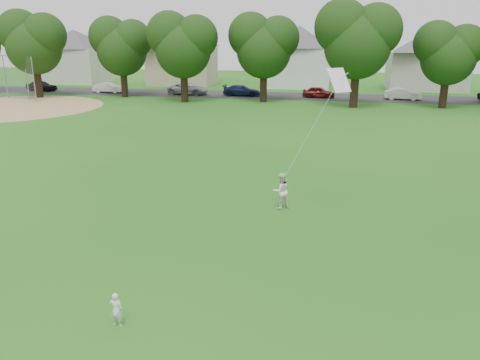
% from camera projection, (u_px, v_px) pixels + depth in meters
% --- Properties ---
extents(ground, '(160.00, 160.00, 0.00)m').
position_uv_depth(ground, '(164.00, 270.00, 13.79)').
color(ground, '#185012').
rests_on(ground, ground).
extents(street, '(90.00, 7.00, 0.01)m').
position_uv_depth(street, '(291.00, 96.00, 53.15)').
color(street, '#2D2D30').
rests_on(street, ground).
extents(dirt_infield, '(18.00, 18.00, 0.02)m').
position_uv_depth(dirt_infield, '(7.00, 107.00, 44.79)').
color(dirt_infield, '#9E7F51').
rests_on(dirt_infield, ground).
extents(toddler, '(0.32, 0.21, 0.89)m').
position_uv_depth(toddler, '(116.00, 310.00, 11.03)').
color(toddler, silver).
rests_on(toddler, ground).
extents(older_boy, '(0.90, 0.85, 1.47)m').
position_uv_depth(older_boy, '(281.00, 191.00, 18.54)').
color(older_boy, white).
rests_on(older_boy, ground).
extents(kite, '(1.52, 1.00, 4.74)m').
position_uv_depth(kite, '(308.00, 135.00, 17.31)').
color(kite, white).
rests_on(kite, ground).
extents(baseball_backstop, '(10.43, 2.72, 4.58)m').
position_uv_depth(baseball_backstop, '(2.00, 78.00, 49.89)').
color(baseball_backstop, gray).
rests_on(baseball_backstop, ground).
extents(tree_row, '(81.41, 9.34, 11.83)m').
position_uv_depth(tree_row, '(307.00, 36.00, 45.23)').
color(tree_row, black).
rests_on(tree_row, ground).
extents(parked_cars, '(56.57, 2.38, 1.29)m').
position_uv_depth(parked_cars, '(253.00, 91.00, 52.80)').
color(parked_cars, black).
rests_on(parked_cars, ground).
extents(house_row, '(76.33, 13.20, 9.38)m').
position_uv_depth(house_row, '(303.00, 52.00, 61.08)').
color(house_row, beige).
rests_on(house_row, ground).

